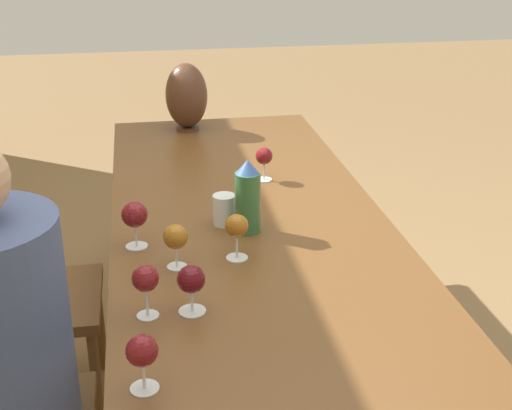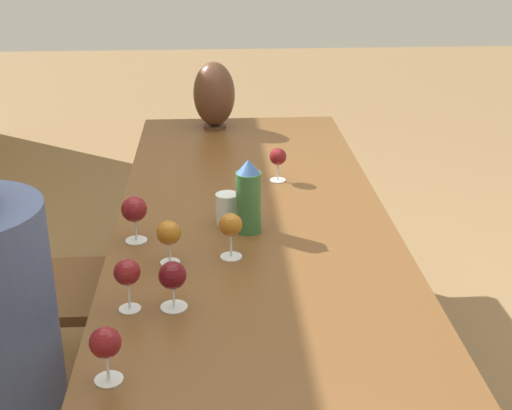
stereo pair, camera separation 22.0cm
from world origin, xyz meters
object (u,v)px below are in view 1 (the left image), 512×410
at_px(water_bottle, 248,197).
at_px(wine_glass_6, 176,238).
at_px(wine_glass_1, 191,281).
at_px(wine_glass_4, 264,157).
at_px(wine_glass_5, 142,352).
at_px(vase, 187,96).
at_px(wine_glass_0, 145,280).
at_px(wine_glass_2, 134,215).
at_px(water_tumbler, 224,210).
at_px(chair_far, 12,286).
at_px(person_near, 2,363).
at_px(wine_glass_3, 237,227).

distance_m(water_bottle, wine_glass_6, 0.32).
relative_size(wine_glass_1, wine_glass_6, 0.98).
bearing_deg(wine_glass_4, wine_glass_5, 158.16).
distance_m(vase, wine_glass_0, 1.61).
xyz_separation_m(wine_glass_0, wine_glass_2, (0.41, 0.02, -0.00)).
height_order(wine_glass_0, wine_glass_4, wine_glass_0).
height_order(water_bottle, water_tumbler, water_bottle).
bearing_deg(wine_glass_6, water_bottle, -49.30).
distance_m(wine_glass_2, wine_glass_6, 0.19).
xyz_separation_m(wine_glass_5, wine_glass_6, (0.55, -0.11, 0.00)).
bearing_deg(wine_glass_5, water_tumbler, -18.81).
height_order(water_bottle, wine_glass_1, water_bottle).
xyz_separation_m(wine_glass_0, wine_glass_4, (0.90, -0.46, -0.01)).
bearing_deg(chair_far, wine_glass_2, -123.01).
bearing_deg(vase, water_bottle, -175.04).
height_order(wine_glass_6, chair_far, chair_far).
bearing_deg(vase, wine_glass_0, 171.74).
bearing_deg(wine_glass_5, wine_glass_1, -23.40).
bearing_deg(wine_glass_6, water_tumbler, -32.31).
height_order(water_tumbler, wine_glass_5, wine_glass_5).
xyz_separation_m(water_bottle, chair_far, (0.23, 0.79, -0.37)).
relative_size(water_tumbler, chair_far, 0.11).
bearing_deg(wine_glass_2, wine_glass_1, -161.61).
relative_size(wine_glass_0, chair_far, 0.15).
relative_size(water_bottle, person_near, 0.19).
xyz_separation_m(wine_glass_3, wine_glass_6, (-0.03, 0.18, -0.01)).
height_order(wine_glass_3, wine_glass_4, wine_glass_3).
height_order(wine_glass_0, person_near, person_near).
bearing_deg(vase, wine_glass_2, 167.99).
distance_m(wine_glass_2, wine_glass_5, 0.70).
distance_m(vase, wine_glass_3, 1.31).
bearing_deg(vase, wine_glass_4, -161.61).
bearing_deg(chair_far, water_bottle, -106.41).
relative_size(water_bottle, wine_glass_2, 1.64).
distance_m(water_tumbler, person_near, 0.83).
height_order(water_tumbler, wine_glass_2, wine_glass_2).
relative_size(wine_glass_2, wine_glass_3, 1.05).
bearing_deg(person_near, wine_glass_0, -89.70).
relative_size(wine_glass_3, wine_glass_4, 1.09).
xyz_separation_m(water_tumbler, wine_glass_6, (-0.27, 0.17, 0.04)).
distance_m(wine_glass_1, wine_glass_5, 0.32).
relative_size(water_tumbler, wine_glass_6, 0.76).
distance_m(water_tumbler, wine_glass_2, 0.31).
xyz_separation_m(wine_glass_1, wine_glass_4, (0.89, -0.35, 0.00)).
height_order(wine_glass_4, wine_glass_6, wine_glass_6).
height_order(wine_glass_0, chair_far, chair_far).
relative_size(wine_glass_6, person_near, 0.11).
bearing_deg(person_near, water_bottle, -56.61).
xyz_separation_m(wine_glass_0, wine_glass_1, (0.00, -0.11, -0.01)).
bearing_deg(wine_glass_3, water_tumbler, 1.20).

